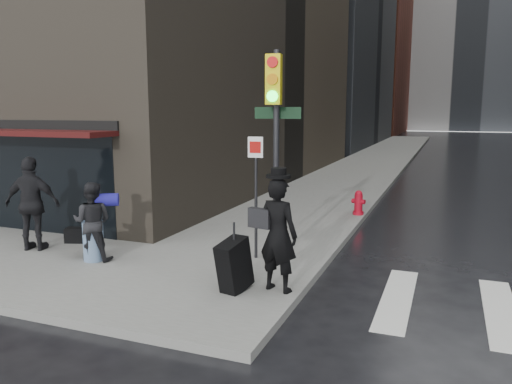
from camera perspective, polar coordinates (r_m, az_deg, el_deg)
ground at (r=9.11m, az=-7.77°, el=-11.14°), size 140.00×140.00×0.00m
sidewalk_left at (r=34.83m, az=14.29°, el=4.01°), size 4.00×50.00×0.15m
bldg_left_far at (r=72.20m, az=7.62°, el=17.16°), size 22.00×20.00×26.00m
bldg_distant at (r=86.41m, az=23.30°, el=17.22°), size 40.00×12.00×32.00m
man_overcoat at (r=8.36m, az=1.50°, el=-5.41°), size 1.30×1.02×2.13m
man_jeans at (r=10.58m, az=-18.22°, el=-3.21°), size 1.17×0.84×1.61m
man_greycoat at (r=11.80m, az=-24.18°, el=-1.24°), size 1.29×0.81×2.04m
traffic_light at (r=9.79m, az=2.00°, el=7.38°), size 1.04×0.50×4.17m
fire_hydrant at (r=14.83m, az=11.63°, el=-1.33°), size 0.41×0.31×0.71m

